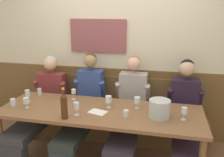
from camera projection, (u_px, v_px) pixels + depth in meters
The scene contains 21 objects.
room_wall_back at pixel (116, 46), 3.70m from camera, with size 6.80×0.12×2.80m.
wood_wainscot_panel at pixel (115, 101), 3.89m from camera, with size 6.80×0.03×1.05m, color brown.
wall_bench at pixel (113, 120), 3.76m from camera, with size 2.78×0.42×0.94m.
dining_table at pixel (100, 115), 3.00m from camera, with size 2.48×0.85×0.75m.
person_right_seat at pixel (41, 105), 3.51m from camera, with size 0.53×1.28×1.25m.
person_center_left_seat at pixel (84, 105), 3.40m from camera, with size 0.47×1.29×1.32m.
person_center_right_seat at pixel (129, 110), 3.26m from camera, with size 0.49×1.29×1.32m.
person_left_seat at pixel (185, 115), 3.11m from camera, with size 0.48×1.29×1.29m.
ice_bucket at pixel (159, 109), 2.74m from camera, with size 0.24×0.24×0.21m, color #B3BCBC.
wine_bottle_amber_mid at pixel (64, 106), 2.70m from camera, with size 0.08×0.08×0.36m.
wine_glass_near_bucket at pixel (26, 101), 3.02m from camera, with size 0.08×0.08×0.13m.
wine_glass_mid_right at pixel (184, 111), 2.68m from camera, with size 0.06×0.06×0.14m.
wine_glass_right_end at pixel (137, 100), 2.99m from camera, with size 0.07×0.07×0.15m.
wine_glass_center_front at pixel (74, 92), 3.29m from camera, with size 0.07×0.07×0.15m.
wine_glass_center_rear at pixel (27, 93), 3.24m from camera, with size 0.07×0.07×0.15m.
wine_glass_left_end at pixel (76, 107), 2.80m from camera, with size 0.07×0.07×0.16m.
wine_glass_by_bottle at pixel (109, 100), 3.02m from camera, with size 0.08×0.08×0.15m.
water_tumbler_center at pixel (13, 102), 3.08m from camera, with size 0.07×0.07×0.10m, color silver.
water_tumbler_left at pixel (126, 113), 2.77m from camera, with size 0.06×0.06×0.08m, color silver.
water_tumbler_right at pixel (40, 92), 3.48m from camera, with size 0.06×0.06×0.10m, color silver.
tasting_sheet_left_guest at pixel (98, 112), 2.91m from camera, with size 0.21×0.15×0.00m, color white.
Camera 1 is at (0.76, -2.52, 1.94)m, focal length 38.97 mm.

